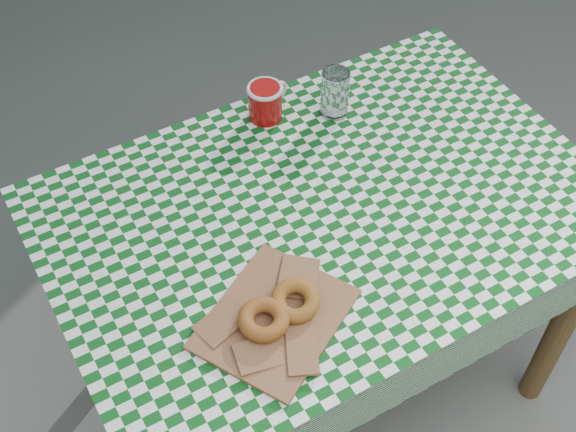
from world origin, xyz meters
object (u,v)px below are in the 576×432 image
object	(u,v)px
table	(321,309)
coffee_mug	(265,102)
drinking_glass	(335,93)
paper_bag	(275,318)

from	to	relation	value
table	coffee_mug	bearing A→B (deg)	85.87
drinking_glass	coffee_mug	bearing A→B (deg)	160.48
paper_bag	coffee_mug	bearing A→B (deg)	67.97
paper_bag	drinking_glass	xyz separation A→B (m)	(0.36, 0.46, 0.05)
table	coffee_mug	distance (m)	0.53
drinking_glass	table	bearing A→B (deg)	-119.69
table	drinking_glass	bearing A→B (deg)	55.38
coffee_mug	drinking_glass	xyz separation A→B (m)	(0.15, -0.05, 0.01)
table	paper_bag	size ratio (longest dim) A/B	4.16
coffee_mug	drinking_glass	bearing A→B (deg)	-46.17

